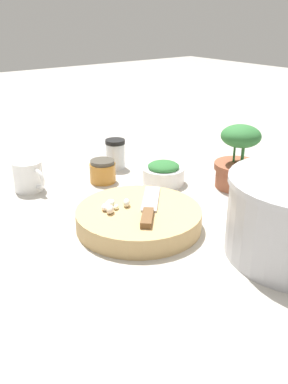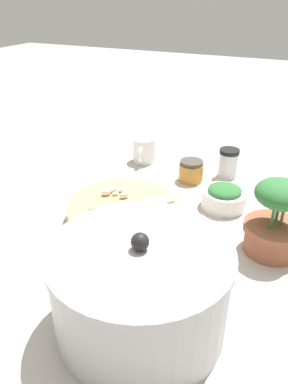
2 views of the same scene
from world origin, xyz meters
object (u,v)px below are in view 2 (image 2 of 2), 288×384
object	(u,v)px
stock_pot	(140,289)
potted_herb	(275,222)
cutting_board	(123,212)
herb_bowl	(224,197)
spice_jar	(228,163)
honey_jar	(191,171)
chef_knife	(127,207)
coffee_mug	(144,150)
garlic_cloves	(115,191)

from	to	relation	value
stock_pot	potted_herb	bearing A→B (deg)	151.11
cutting_board	stock_pot	distance (m)	0.33
herb_bowl	spice_jar	xyz separation A→B (m)	(-0.18, -0.04, 0.01)
cutting_board	honey_jar	size ratio (longest dim) A/B	3.82
chef_knife	honey_jar	distance (m)	0.29
potted_herb	coffee_mug	bearing A→B (deg)	-125.04
garlic_cloves	stock_pot	xyz separation A→B (m)	(0.31, 0.22, 0.03)
cutting_board	garlic_cloves	xyz separation A→B (m)	(-0.04, -0.04, 0.03)
herb_bowl	potted_herb	bearing A→B (deg)	45.03
coffee_mug	honey_jar	xyz separation A→B (m)	(0.07, 0.18, -0.01)
herb_bowl	potted_herb	distance (m)	0.20
spice_jar	coffee_mug	xyz separation A→B (m)	(0.00, -0.27, -0.00)
chef_knife	spice_jar	size ratio (longest dim) A/B	1.97
coffee_mug	potted_herb	bearing A→B (deg)	54.96
garlic_cloves	coffee_mug	xyz separation A→B (m)	(-0.30, -0.06, -0.01)
coffee_mug	honey_jar	distance (m)	0.20
stock_pot	coffee_mug	bearing A→B (deg)	-155.31
chef_knife	spice_jar	bearing A→B (deg)	109.44
potted_herb	herb_bowl	bearing A→B (deg)	-134.97
chef_knife	herb_bowl	bearing A→B (deg)	85.96
herb_bowl	coffee_mug	xyz separation A→B (m)	(-0.18, -0.31, 0.01)
cutting_board	spice_jar	xyz separation A→B (m)	(-0.34, 0.17, 0.02)
herb_bowl	chef_knife	bearing A→B (deg)	-46.50
cutting_board	garlic_cloves	distance (m)	0.06
stock_pot	herb_bowl	bearing A→B (deg)	176.51
stock_pot	garlic_cloves	bearing A→B (deg)	-144.50
cutting_board	herb_bowl	bearing A→B (deg)	128.66
chef_knife	garlic_cloves	distance (m)	0.08
coffee_mug	potted_herb	size ratio (longest dim) A/B	0.62
potted_herb	honey_jar	bearing A→B (deg)	-132.96
garlic_cloves	coffee_mug	bearing A→B (deg)	-168.59
chef_knife	herb_bowl	world-z (taller)	herb_bowl
garlic_cloves	stock_pot	world-z (taller)	stock_pot
chef_knife	coffee_mug	distance (m)	0.37
cutting_board	stock_pot	size ratio (longest dim) A/B	0.94
spice_jar	potted_herb	distance (m)	0.36
garlic_cloves	potted_herb	size ratio (longest dim) A/B	0.44
garlic_cloves	coffee_mug	distance (m)	0.31
honey_jar	stock_pot	size ratio (longest dim) A/B	0.25
cutting_board	coffee_mug	world-z (taller)	coffee_mug
herb_bowl	honey_jar	distance (m)	0.17
chef_knife	stock_pot	xyz separation A→B (m)	(0.26, 0.16, 0.03)
herb_bowl	coffee_mug	distance (m)	0.36
cutting_board	chef_knife	world-z (taller)	chef_knife
potted_herb	garlic_cloves	bearing A→B (deg)	-91.45
honey_jar	stock_pot	distance (m)	0.56
honey_jar	cutting_board	bearing A→B (deg)	-16.37
herb_bowl	stock_pot	size ratio (longest dim) A/B	0.40
stock_pot	honey_jar	bearing A→B (deg)	-169.73
herb_bowl	stock_pot	distance (m)	0.44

